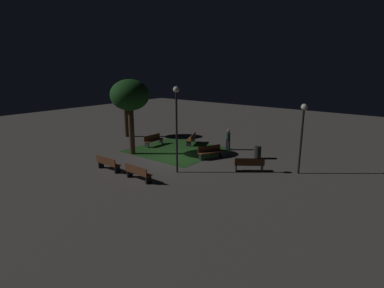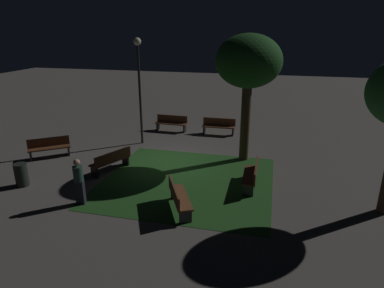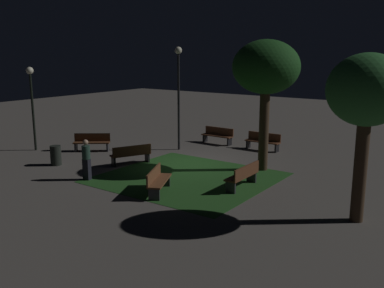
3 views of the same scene
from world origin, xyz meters
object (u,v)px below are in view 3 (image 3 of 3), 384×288
at_px(bench_front_right, 263,141).
at_px(bench_lawn_edge, 243,175).
at_px(tree_tall_center, 367,93).
at_px(tree_near_wall, 266,69).
at_px(trash_bin, 56,155).
at_px(bench_corner, 92,142).
at_px(lamp_post_path_center, 32,94).
at_px(bench_by_lamp, 218,135).
at_px(pedestrian, 86,159).
at_px(bench_path_side, 131,154).
at_px(lamp_post_plaza_east, 179,82).
at_px(bench_back_row, 158,180).

bearing_deg(bench_front_right, bench_lawn_edge, 110.07).
xyz_separation_m(bench_front_right, tree_tall_center, (-6.50, 6.96, 3.29)).
distance_m(tree_near_wall, trash_bin, 9.83).
bearing_deg(bench_corner, bench_front_right, -142.93).
xyz_separation_m(bench_front_right, bench_corner, (6.95, 5.25, 0.00)).
bearing_deg(lamp_post_path_center, bench_front_right, -144.20).
relative_size(bench_by_lamp, bench_corner, 1.05).
distance_m(tree_near_wall, pedestrian, 8.01).
bearing_deg(tree_tall_center, bench_corner, -7.24).
xyz_separation_m(bench_by_lamp, bench_path_side, (0.72, 6.07, 0.00)).
xyz_separation_m(bench_by_lamp, lamp_post_path_center, (6.71, 6.81, 2.41)).
height_order(lamp_post_plaza_east, pedestrian, lamp_post_plaza_east).
relative_size(bench_back_row, bench_path_side, 1.00).
height_order(bench_by_lamp, bench_path_side, same).
bearing_deg(lamp_post_path_center, trash_bin, 159.20).
height_order(bench_lawn_edge, pedestrian, pedestrian).
bearing_deg(bench_back_row, lamp_post_path_center, -9.61).
relative_size(bench_corner, pedestrian, 1.07).
bearing_deg(pedestrian, lamp_post_path_center, -17.66).
xyz_separation_m(bench_front_right, bench_lawn_edge, (-2.24, 6.13, 0.00)).
bearing_deg(bench_path_side, bench_lawn_edge, 179.43).
bearing_deg(bench_front_right, bench_corner, 37.07).
distance_m(lamp_post_path_center, trash_bin, 4.33).
height_order(bench_by_lamp, lamp_post_plaza_east, lamp_post_plaza_east).
xyz_separation_m(tree_near_wall, lamp_post_plaza_east, (5.26, -1.03, -0.78)).
bearing_deg(bench_front_right, lamp_post_path_center, 35.80).
bearing_deg(bench_path_side, tree_near_wall, -152.98).
relative_size(tree_near_wall, lamp_post_plaza_east, 1.05).
xyz_separation_m(bench_front_right, bench_path_side, (3.45, 6.07, 0.00)).
bearing_deg(bench_lawn_edge, bench_by_lamp, -50.97).
height_order(bench_by_lamp, bench_lawn_edge, same).
height_order(bench_front_right, tree_tall_center, tree_tall_center).
relative_size(bench_path_side, trash_bin, 2.10).
bearing_deg(bench_corner, lamp_post_plaza_east, -140.11).
bearing_deg(bench_corner, lamp_post_path_center, 32.04).
bearing_deg(bench_back_row, lamp_post_plaza_east, -58.84).
bearing_deg(tree_tall_center, trash_bin, 5.08).
bearing_deg(bench_front_right, pedestrian, 69.80).
height_order(bench_corner, bench_path_side, same).
relative_size(bench_front_right, bench_corner, 1.04).
height_order(bench_front_right, lamp_post_plaza_east, lamp_post_plaza_east).
xyz_separation_m(bench_front_right, tree_near_wall, (-1.69, 3.45, 3.75)).
height_order(tree_tall_center, pedestrian, tree_tall_center).
height_order(lamp_post_path_center, trash_bin, lamp_post_path_center).
bearing_deg(bench_front_right, bench_back_row, 90.41).
relative_size(bench_lawn_edge, tree_tall_center, 0.37).
relative_size(bench_path_side, pedestrian, 1.14).
xyz_separation_m(tree_tall_center, trash_bin, (12.60, 1.12, -3.33)).
distance_m(bench_front_right, bench_by_lamp, 2.73).
distance_m(bench_by_lamp, bench_corner, 6.73).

